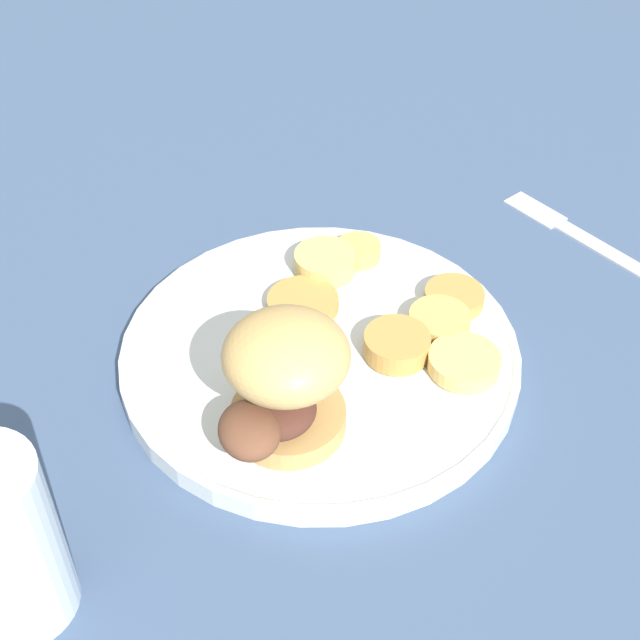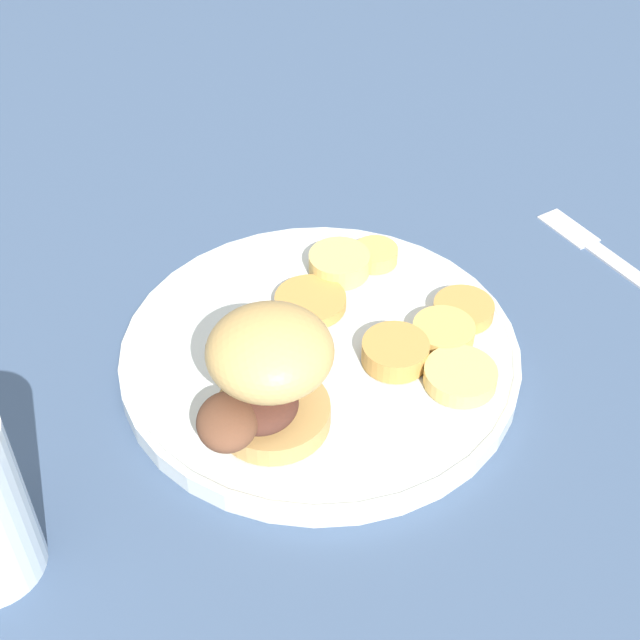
{
  "view_description": "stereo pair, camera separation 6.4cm",
  "coord_description": "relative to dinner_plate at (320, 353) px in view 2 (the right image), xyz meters",
  "views": [
    {
      "loc": [
        0.45,
        -0.14,
        0.47
      ],
      "look_at": [
        0.0,
        0.0,
        0.04
      ],
      "focal_mm": 50.0,
      "sensor_mm": 36.0,
      "label": 1
    },
    {
      "loc": [
        0.47,
        -0.08,
        0.47
      ],
      "look_at": [
        0.0,
        0.0,
        0.04
      ],
      "focal_mm": 50.0,
      "sensor_mm": 36.0,
      "label": 2
    }
  ],
  "objects": [
    {
      "name": "potato_round_2",
      "position": [
        -0.01,
        0.11,
        0.01
      ],
      "size": [
        0.05,
        0.05,
        0.01
      ],
      "primitive_type": "cylinder",
      "color": "#BC8942",
      "rests_on": "dinner_plate"
    },
    {
      "name": "potato_round_6",
      "position": [
        0.05,
        0.09,
        0.01
      ],
      "size": [
        0.05,
        0.05,
        0.01
      ],
      "primitive_type": "cylinder",
      "color": "#DBB766",
      "rests_on": "dinner_plate"
    },
    {
      "name": "sandwich",
      "position": [
        0.07,
        -0.05,
        0.05
      ],
      "size": [
        0.09,
        0.09,
        0.09
      ],
      "color": "tan",
      "rests_on": "dinner_plate"
    },
    {
      "name": "potato_round_1",
      "position": [
        -0.09,
        0.06,
        0.01
      ],
      "size": [
        0.04,
        0.04,
        0.01
      ],
      "primitive_type": "cylinder",
      "color": "tan",
      "rests_on": "dinner_plate"
    },
    {
      "name": "dinner_plate",
      "position": [
        0.0,
        0.0,
        0.0
      ],
      "size": [
        0.3,
        0.3,
        0.02
      ],
      "color": "silver",
      "rests_on": "ground_plane"
    },
    {
      "name": "potato_round_5",
      "position": [
        0.02,
        0.05,
        0.02
      ],
      "size": [
        0.05,
        0.05,
        0.02
      ],
      "primitive_type": "cylinder",
      "color": "#BC8942",
      "rests_on": "dinner_plate"
    },
    {
      "name": "ground_plane",
      "position": [
        0.0,
        0.0,
        -0.01
      ],
      "size": [
        4.0,
        4.0,
        0.0
      ],
      "primitive_type": "plane",
      "color": "#3D5170"
    },
    {
      "name": "potato_round_4",
      "position": [
        0.01,
        0.09,
        0.01
      ],
      "size": [
        0.05,
        0.05,
        0.01
      ],
      "primitive_type": "cylinder",
      "color": "tan",
      "rests_on": "dinner_plate"
    },
    {
      "name": "potato_round_0",
      "position": [
        -0.04,
        -0.0,
        0.01
      ],
      "size": [
        0.06,
        0.06,
        0.01
      ],
      "primitive_type": "cylinder",
      "color": "#BC8942",
      "rests_on": "dinner_plate"
    },
    {
      "name": "potato_round_3",
      "position": [
        -0.08,
        0.03,
        0.02
      ],
      "size": [
        0.05,
        0.05,
        0.02
      ],
      "primitive_type": "cylinder",
      "color": "#DBB766",
      "rests_on": "dinner_plate"
    },
    {
      "name": "fork",
      "position": [
        -0.08,
        0.26,
        -0.01
      ],
      "size": [
        0.15,
        0.08,
        0.0
      ],
      "color": "silver",
      "rests_on": "ground_plane"
    }
  ]
}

